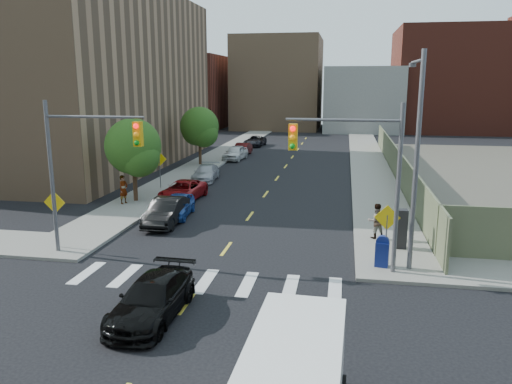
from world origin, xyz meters
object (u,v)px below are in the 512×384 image
at_px(parked_car_grey, 255,141).
at_px(parked_car_black, 166,212).
at_px(parked_car_white, 235,153).
at_px(parked_car_maroon, 242,149).
at_px(black_sedan, 152,299).
at_px(mailbox, 382,252).
at_px(pedestrian_east, 376,221).
at_px(parked_car_silver, 206,173).
at_px(pedestrian_west, 123,189).
at_px(parked_car_blue, 177,206).
at_px(parked_car_red, 183,191).
at_px(payphone, 401,229).

bearing_deg(parked_car_grey, parked_car_black, -83.98).
distance_m(parked_car_black, parked_car_grey, 34.83).
height_order(parked_car_white, parked_car_maroon, parked_car_white).
height_order(black_sedan, mailbox, mailbox).
xyz_separation_m(parked_car_black, pedestrian_east, (11.28, -1.02, 0.31)).
distance_m(parked_car_silver, black_sedan, 23.79).
relative_size(pedestrian_west, pedestrian_east, 1.03).
bearing_deg(pedestrian_east, parked_car_grey, -85.31).
height_order(parked_car_white, black_sedan, parked_car_white).
bearing_deg(parked_car_silver, parked_car_maroon, 86.00).
relative_size(black_sedan, mailbox, 3.44).
bearing_deg(mailbox, pedestrian_west, 160.59).
height_order(parked_car_blue, mailbox, mailbox).
bearing_deg(parked_car_grey, pedestrian_east, -66.76).
bearing_deg(parked_car_red, parked_car_grey, 94.39).
xyz_separation_m(parked_car_red, parked_car_grey, (-0.34, 29.15, -0.02)).
xyz_separation_m(parked_car_silver, pedestrian_east, (12.54, -13.54, 0.41)).
relative_size(parked_car_white, mailbox, 3.18).
relative_size(black_sedan, pedestrian_west, 2.53).
bearing_deg(black_sedan, parked_car_grey, 97.49).
bearing_deg(mailbox, parked_car_maroon, 121.02).
distance_m(parked_car_blue, mailbox, 13.10).
height_order(parked_car_blue, parked_car_red, parked_car_blue).
distance_m(parked_car_blue, black_sedan, 12.94).
relative_size(parked_car_blue, black_sedan, 0.84).
xyz_separation_m(parked_car_red, pedestrian_east, (12.20, -6.68, 0.38)).
bearing_deg(parked_car_black, parked_car_silver, 93.42).
bearing_deg(parked_car_black, payphone, -13.12).
xyz_separation_m(parked_car_red, pedestrian_west, (-3.24, -2.08, 0.41)).
bearing_deg(pedestrian_east, parked_car_silver, -61.80).
relative_size(mailbox, pedestrian_east, 0.76).
relative_size(parked_car_red, parked_car_grey, 1.04).
height_order(parked_car_white, parked_car_grey, parked_car_white).
bearing_deg(black_sedan, parked_car_black, 109.29).
distance_m(parked_car_maroon, pedestrian_west, 23.54).
xyz_separation_m(parked_car_maroon, black_sedan, (4.70, -37.74, 0.03)).
relative_size(parked_car_silver, parked_car_grey, 0.95).
relative_size(parked_car_red, pedestrian_east, 2.66).
bearing_deg(mailbox, parked_car_silver, 135.22).
bearing_deg(payphone, pedestrian_west, 156.15).
relative_size(payphone, pedestrian_east, 1.05).
xyz_separation_m(parked_car_maroon, pedestrian_east, (12.54, -27.95, 0.39)).
distance_m(parked_car_grey, black_sedan, 45.85).
relative_size(parked_car_silver, parked_car_maroon, 1.10).
relative_size(parked_car_red, parked_car_white, 1.10).
height_order(parked_car_red, parked_car_silver, parked_car_red).
bearing_deg(parked_car_white, pedestrian_east, -57.07).
xyz_separation_m(parked_car_white, parked_car_grey, (0.00, 11.27, -0.10)).
distance_m(black_sedan, pedestrian_west, 16.27).
height_order(parked_car_maroon, payphone, payphone).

